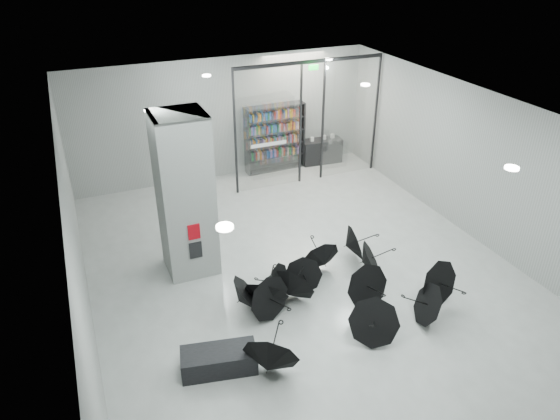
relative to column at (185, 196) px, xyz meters
name	(u,v)px	position (x,y,z in m)	size (l,w,h in m)	color
room	(321,179)	(2.50, -2.00, 0.84)	(14.00, 14.02, 4.01)	gray
column	(185,196)	(0.00, 0.00, 0.00)	(1.20, 1.20, 4.00)	slate
fire_cabinet	(194,232)	(0.00, -0.62, -0.65)	(0.28, 0.04, 0.38)	#A50A07
info_panel	(196,250)	(0.00, -0.62, -1.15)	(0.30, 0.03, 0.42)	black
exit_sign	(314,67)	(4.90, 3.30, 1.82)	(0.30, 0.06, 0.15)	#0CE533
glass_partition	(309,118)	(4.89, 3.50, 0.18)	(5.06, 0.08, 4.00)	silver
bench	(219,360)	(-0.38, -3.60, -1.77)	(1.43, 0.61, 0.46)	black
bookshelf	(275,138)	(4.22, 4.75, -0.84)	(2.12, 0.42, 2.33)	black
shop_counter	(321,151)	(6.00, 4.67, -1.56)	(1.45, 0.58, 0.87)	black
umbrella_cluster	(328,296)	(2.42, -2.75, -1.68)	(5.68, 4.28, 1.29)	black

